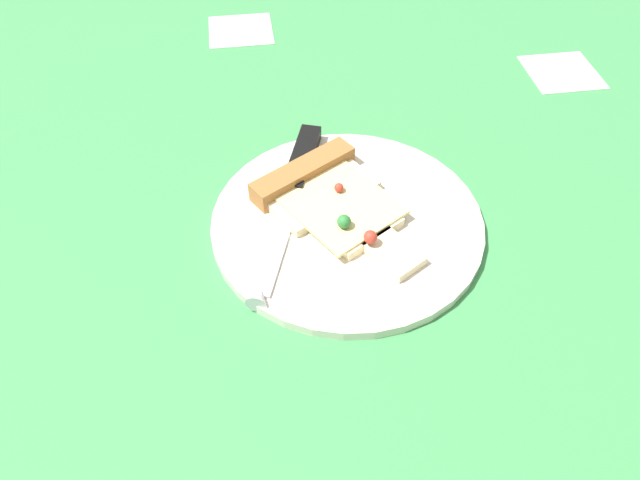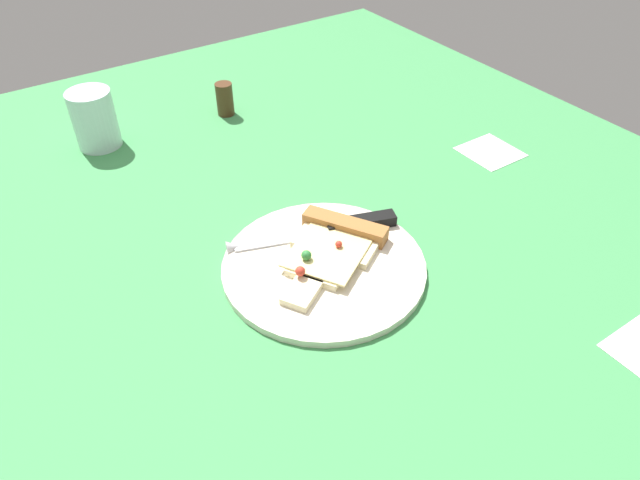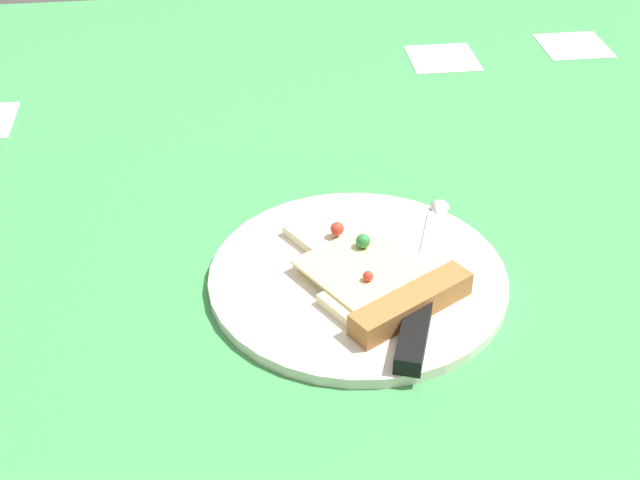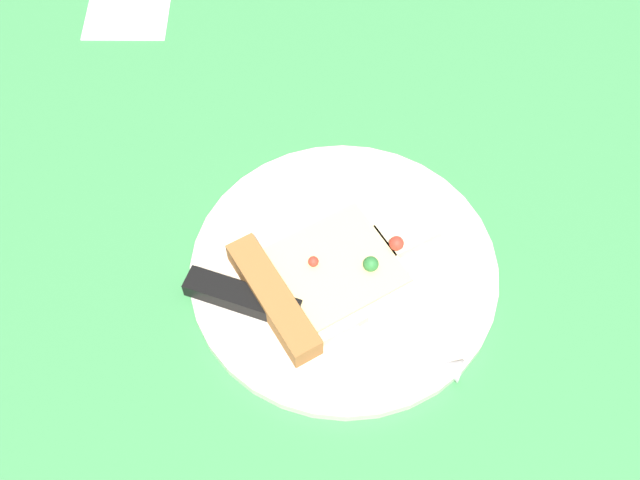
# 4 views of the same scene
# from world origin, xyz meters

# --- Properties ---
(ground_plane) EXTENTS (1.41, 1.41, 0.03)m
(ground_plane) POSITION_xyz_m (0.00, -0.00, -0.01)
(ground_plane) COLOR #3D8C4C
(ground_plane) RESTS_ON ground
(plate) EXTENTS (0.27, 0.27, 0.01)m
(plate) POSITION_xyz_m (0.08, 0.04, 0.01)
(plate) COLOR silver
(plate) RESTS_ON ground_plane
(pizza_slice) EXTENTS (0.16, 0.19, 0.03)m
(pizza_slice) POSITION_xyz_m (0.07, 0.06, 0.02)
(pizza_slice) COLOR beige
(pizza_slice) RESTS_ON plate
(knife) EXTENTS (0.10, 0.23, 0.02)m
(knife) POSITION_xyz_m (0.04, 0.08, 0.02)
(knife) COLOR silver
(knife) RESTS_ON plate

